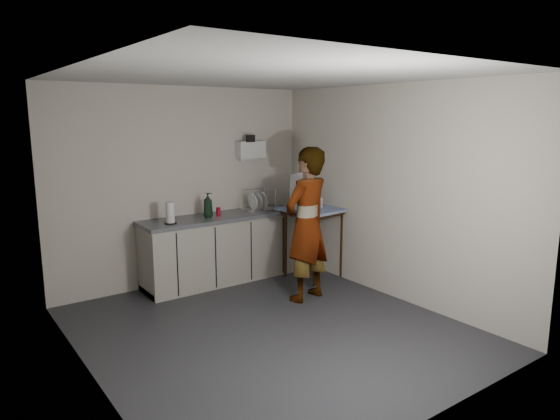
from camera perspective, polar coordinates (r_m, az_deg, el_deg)
ground at (r=5.42m, az=-1.13°, el=-13.44°), size 4.00×4.00×0.00m
wall_back at (r=6.74m, az=-10.87°, el=2.68°), size 3.60×0.02×2.60m
wall_right at (r=6.21m, az=12.52°, el=1.95°), size 0.02×4.00×2.60m
wall_left at (r=4.29m, az=-21.23°, el=-2.35°), size 0.02×4.00×2.60m
ceiling at (r=4.96m, az=-1.24°, el=15.07°), size 3.60×4.00×0.01m
kitchen_counter at (r=6.84m, az=-6.54°, el=-4.55°), size 2.24×0.62×0.91m
wall_shelf at (r=7.12m, az=-3.41°, el=6.88°), size 0.42×0.18×0.37m
side_table at (r=6.87m, az=3.90°, el=-0.79°), size 0.85×0.85×0.98m
standing_man at (r=6.00m, az=3.08°, el=-1.68°), size 0.76×0.58×1.87m
soap_bottle at (r=6.58m, az=-8.24°, el=0.57°), size 0.18×0.18×0.33m
soda_can at (r=6.69m, az=-7.07°, el=-0.17°), size 0.06×0.06×0.11m
dark_bottle at (r=6.58m, az=-8.34°, el=0.20°), size 0.07×0.07×0.24m
paper_towel at (r=6.27m, az=-12.43°, el=-0.38°), size 0.15×0.15×0.27m
dish_rack at (r=7.01m, az=-2.48°, el=0.50°), size 0.43×0.32×0.30m
bakery_box at (r=6.81m, az=2.95°, el=1.09°), size 0.44×0.45×0.46m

